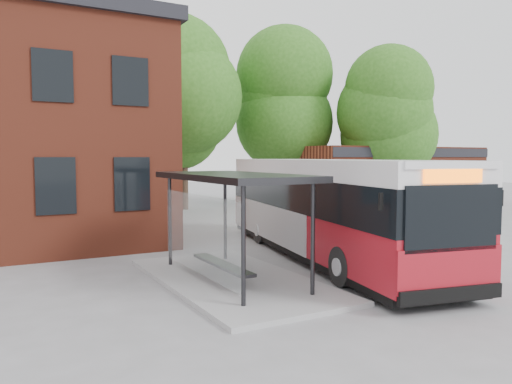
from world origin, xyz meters
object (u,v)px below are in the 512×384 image
bicycle_1 (338,204)px  bicycle_3 (344,204)px  city_bus (324,209)px  bicycle_6 (389,204)px  bus_shelter (233,228)px  bicycle_2 (330,205)px  bicycle_4 (365,207)px  bicycle_0 (346,209)px  bicycle_7 (384,202)px  bicycle_5 (376,206)px  bicycle_extra_0 (402,203)px

bicycle_1 → bicycle_3: 0.41m
city_bus → bicycle_3: 13.37m
city_bus → bicycle_6: size_ratio=6.81×
bus_shelter → city_bus: bearing=20.7°
bicycle_2 → bicycle_1: bearing=-120.2°
bicycle_4 → city_bus: bearing=116.0°
city_bus → bicycle_0: bearing=58.7°
bus_shelter → bicycle_2: size_ratio=3.92×
bicycle_2 → bicycle_7: (4.05, -0.25, 0.02)m
bicycle_7 → bicycle_6: bearing=132.9°
bicycle_2 → bicycle_6: size_ratio=0.96×
bicycle_0 → bicycle_3: bearing=-23.1°
bicycle_5 → bicycle_2: bearing=22.6°
bus_shelter → bicycle_3: 17.36m
bicycle_4 → bicycle_6: bearing=-111.5°
bicycle_4 → bicycle_6: size_ratio=0.86×
bicycle_4 → bicycle_1: bearing=19.6°
bicycle_0 → bicycle_4: bicycle_4 is taller
city_bus → bicycle_6: city_bus is taller
bicycle_2 → bicycle_7: bearing=-117.2°
bus_shelter → bicycle_4: bus_shelter is taller
bicycle_3 → bicycle_4: 1.19m
bus_shelter → bicycle_extra_0: bearing=32.2°
bicycle_3 → bicycle_0: bearing=160.9°
bicycle_2 → bicycle_6: bearing=-138.0°
bicycle_7 → bicycle_1: bearing=71.8°
bicycle_1 → bicycle_4: size_ratio=1.12×
bicycle_1 → bicycle_3: size_ratio=0.99×
bicycle_extra_0 → bicycle_7: bearing=10.7°
bicycle_3 → bicycle_5: bicycle_3 is taller
bicycle_6 → bicycle_extra_0: 1.12m
city_bus → bicycle_extra_0: 15.41m
city_bus → bicycle_0: city_bus is taller
bicycle_3 → bicycle_5: bearing=-123.8°
bicycle_2 → bicycle_5: 2.66m
bicycle_0 → bicycle_3: bicycle_3 is taller
bus_shelter → bicycle_7: bearing=35.5°
bicycle_3 → bicycle_6: bicycle_3 is taller
bicycle_extra_0 → bicycle_3: bearing=68.3°
bicycle_0 → bicycle_extra_0: bicycle_extra_0 is taller
bicycle_1 → bicycle_2: (-0.54, 0.06, -0.07)m
bicycle_4 → bus_shelter: bearing=110.4°
bicycle_4 → bicycle_7: 2.78m
bicycle_4 → bicycle_6: (1.79, -0.14, 0.07)m
city_bus → bicycle_3: size_ratio=6.96×
city_bus → bicycle_3: bearing=59.6°
bicycle_3 → bicycle_extra_0: bicycle_3 is taller
bicycle_0 → bicycle_2: (0.17, 1.73, 0.05)m
city_bus → bicycle_2: 13.17m
bicycle_4 → bicycle_7: bicycle_7 is taller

